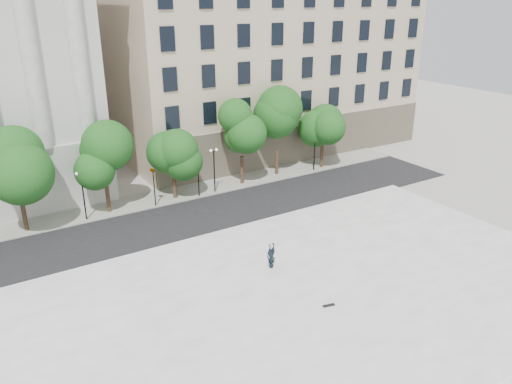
# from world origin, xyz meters

# --- Properties ---
(ground) EXTENTS (160.00, 160.00, 0.00)m
(ground) POSITION_xyz_m (0.00, 0.00, 0.00)
(ground) COLOR #A6A49D
(ground) RESTS_ON ground
(plaza) EXTENTS (44.00, 22.00, 0.45)m
(plaza) POSITION_xyz_m (0.00, 3.00, 0.23)
(plaza) COLOR white
(plaza) RESTS_ON ground
(street) EXTENTS (60.00, 8.00, 0.02)m
(street) POSITION_xyz_m (0.00, 18.00, 0.01)
(street) COLOR black
(street) RESTS_ON ground
(far_sidewalk) EXTENTS (60.00, 4.00, 0.12)m
(far_sidewalk) POSITION_xyz_m (0.00, 24.00, 0.06)
(far_sidewalk) COLOR #A8A59B
(far_sidewalk) RESTS_ON ground
(building_east) EXTENTS (36.00, 26.15, 23.00)m
(building_east) POSITION_xyz_m (20.00, 38.91, 11.14)
(building_east) COLOR beige
(building_east) RESTS_ON ground
(traffic_light_west) EXTENTS (0.93, 1.98, 4.28)m
(traffic_light_west) POSITION_xyz_m (0.36, 22.30, 3.78)
(traffic_light_west) COLOR black
(traffic_light_west) RESTS_ON ground
(traffic_light_east) EXTENTS (0.67, 1.78, 4.20)m
(traffic_light_east) POSITION_xyz_m (4.74, 22.30, 3.70)
(traffic_light_east) COLOR black
(traffic_light_east) RESTS_ON ground
(person_lying) EXTENTS (0.72, 1.84, 0.49)m
(person_lying) POSITION_xyz_m (2.78, 6.96, 0.70)
(person_lying) COLOR black
(person_lying) RESTS_ON plaza
(skateboard) EXTENTS (0.77, 0.36, 0.08)m
(skateboard) POSITION_xyz_m (3.16, 1.28, 0.49)
(skateboard) COLOR black
(skateboard) RESTS_ON plaza
(street_trees) EXTENTS (45.38, 5.35, 7.79)m
(street_trees) POSITION_xyz_m (-1.19, 23.36, 5.23)
(street_trees) COLOR #382619
(street_trees) RESTS_ON ground
(lamp_posts) EXTENTS (36.63, 0.28, 4.45)m
(lamp_posts) POSITION_xyz_m (0.92, 22.60, 2.99)
(lamp_posts) COLOR black
(lamp_posts) RESTS_ON ground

